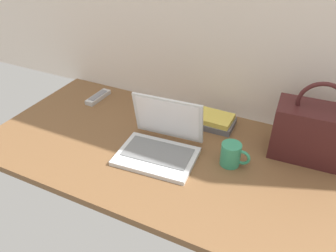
{
  "coord_description": "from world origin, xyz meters",
  "views": [
    {
      "loc": [
        0.45,
        -0.96,
        0.87
      ],
      "look_at": [
        -0.02,
        0.0,
        0.15
      ],
      "focal_mm": 34.84,
      "sensor_mm": 36.0,
      "label": 1
    }
  ],
  "objects_px": {
    "handbag": "(314,132)",
    "book_stack": "(213,120)",
    "remote_control_near": "(98,97)",
    "coffee_mug": "(232,154)",
    "laptop": "(160,143)"
  },
  "relations": [
    {
      "from": "laptop",
      "to": "book_stack",
      "type": "relative_size",
      "value": 1.63
    },
    {
      "from": "coffee_mug",
      "to": "handbag",
      "type": "relative_size",
      "value": 0.35
    },
    {
      "from": "remote_control_near",
      "to": "handbag",
      "type": "height_order",
      "value": "handbag"
    },
    {
      "from": "coffee_mug",
      "to": "remote_control_near",
      "type": "height_order",
      "value": "coffee_mug"
    },
    {
      "from": "handbag",
      "to": "book_stack",
      "type": "bearing_deg",
      "value": 173.74
    },
    {
      "from": "handbag",
      "to": "book_stack",
      "type": "relative_size",
      "value": 1.65
    },
    {
      "from": "handbag",
      "to": "coffee_mug",
      "type": "bearing_deg",
      "value": -144.92
    },
    {
      "from": "coffee_mug",
      "to": "book_stack",
      "type": "xyz_separation_m",
      "value": [
        -0.16,
        0.23,
        -0.02
      ]
    },
    {
      "from": "remote_control_near",
      "to": "book_stack",
      "type": "relative_size",
      "value": 0.81
    },
    {
      "from": "laptop",
      "to": "coffee_mug",
      "type": "bearing_deg",
      "value": 10.17
    },
    {
      "from": "laptop",
      "to": "remote_control_near",
      "type": "distance_m",
      "value": 0.56
    },
    {
      "from": "laptop",
      "to": "book_stack",
      "type": "bearing_deg",
      "value": 65.95
    },
    {
      "from": "coffee_mug",
      "to": "book_stack",
      "type": "distance_m",
      "value": 0.28
    },
    {
      "from": "laptop",
      "to": "coffee_mug",
      "type": "height_order",
      "value": "laptop"
    },
    {
      "from": "remote_control_near",
      "to": "coffee_mug",
      "type": "bearing_deg",
      "value": -14.76
    }
  ]
}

